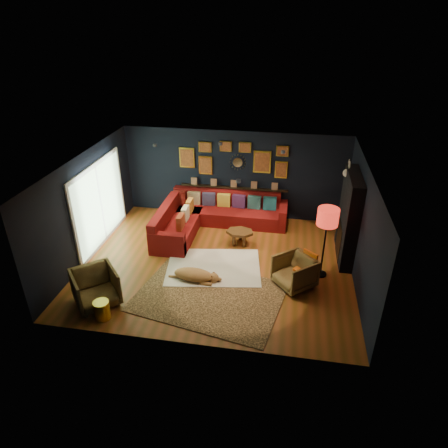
% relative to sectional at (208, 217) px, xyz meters
% --- Properties ---
extents(floor, '(6.50, 6.50, 0.00)m').
position_rel_sectional_xyz_m(floor, '(0.61, -1.81, -0.32)').
color(floor, '#93471D').
rests_on(floor, ground).
extents(room_walls, '(6.50, 6.50, 6.50)m').
position_rel_sectional_xyz_m(room_walls, '(0.61, -1.81, 1.27)').
color(room_walls, black).
rests_on(room_walls, ground).
extents(sectional, '(3.41, 2.69, 0.86)m').
position_rel_sectional_xyz_m(sectional, '(0.00, 0.00, 0.00)').
color(sectional, maroon).
rests_on(sectional, ground).
extents(ledge, '(3.20, 0.12, 0.04)m').
position_rel_sectional_xyz_m(ledge, '(0.61, 0.87, 0.60)').
color(ledge, black).
rests_on(ledge, room_walls).
extents(gallery_wall, '(3.15, 0.04, 1.02)m').
position_rel_sectional_xyz_m(gallery_wall, '(0.60, 0.91, 1.48)').
color(gallery_wall, gold).
rests_on(gallery_wall, room_walls).
extents(sunburst_mirror, '(0.47, 0.16, 0.47)m').
position_rel_sectional_xyz_m(sunburst_mirror, '(0.71, 0.91, 1.38)').
color(sunburst_mirror, silver).
rests_on(sunburst_mirror, room_walls).
extents(fireplace, '(0.31, 1.60, 2.20)m').
position_rel_sectional_xyz_m(fireplace, '(3.71, -0.91, 0.70)').
color(fireplace, black).
rests_on(fireplace, ground).
extents(deer_head, '(0.50, 0.28, 0.45)m').
position_rel_sectional_xyz_m(deer_head, '(3.75, -0.41, 1.73)').
color(deer_head, white).
rests_on(deer_head, fireplace).
extents(sliding_door, '(0.06, 2.80, 2.20)m').
position_rel_sectional_xyz_m(sliding_door, '(-2.60, -1.21, 0.78)').
color(sliding_door, white).
rests_on(sliding_door, ground).
extents(ceiling_spots, '(3.30, 2.50, 0.06)m').
position_rel_sectional_xyz_m(ceiling_spots, '(0.61, -1.01, 2.24)').
color(ceiling_spots, black).
rests_on(ceiling_spots, room_walls).
extents(shag_rug, '(2.46, 1.95, 0.03)m').
position_rel_sectional_xyz_m(shag_rug, '(0.56, -2.01, -0.31)').
color(shag_rug, white).
rests_on(shag_rug, ground).
extents(leopard_rug, '(3.47, 2.77, 0.02)m').
position_rel_sectional_xyz_m(leopard_rug, '(0.68, -3.13, -0.31)').
color(leopard_rug, tan).
rests_on(leopard_rug, ground).
extents(coffee_table, '(0.74, 0.55, 0.37)m').
position_rel_sectional_xyz_m(coffee_table, '(1.03, -0.78, 0.00)').
color(coffee_table, '#563813').
rests_on(coffee_table, shag_rug).
extents(pouf, '(0.55, 0.55, 0.36)m').
position_rel_sectional_xyz_m(pouf, '(-0.69, -1.48, -0.11)').
color(pouf, maroon).
rests_on(pouf, shag_rug).
extents(armchair_left, '(1.18, 1.18, 0.89)m').
position_rel_sectional_xyz_m(armchair_left, '(-1.62, -3.74, 0.12)').
color(armchair_left, tan).
rests_on(armchair_left, ground).
extents(armchair_right, '(1.06, 1.07, 0.81)m').
position_rel_sectional_xyz_m(armchair_right, '(2.49, -2.39, 0.08)').
color(armchair_right, tan).
rests_on(armchair_right, ground).
extents(gold_stool, '(0.32, 0.32, 0.40)m').
position_rel_sectional_xyz_m(gold_stool, '(-1.32, -4.16, -0.12)').
color(gold_stool, gold).
rests_on(gold_stool, ground).
extents(orange_chair, '(0.53, 0.53, 0.81)m').
position_rel_sectional_xyz_m(orange_chair, '(2.75, -2.27, 0.15)').
color(orange_chair, black).
rests_on(orange_chair, ground).
extents(floor_lamp, '(0.48, 0.48, 1.74)m').
position_rel_sectional_xyz_m(floor_lamp, '(3.11, -1.86, 1.15)').
color(floor_lamp, black).
rests_on(floor_lamp, ground).
extents(dog, '(1.30, 0.71, 0.40)m').
position_rel_sectional_xyz_m(dog, '(0.20, -2.60, -0.11)').
color(dog, '#B08040').
rests_on(dog, leopard_rug).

